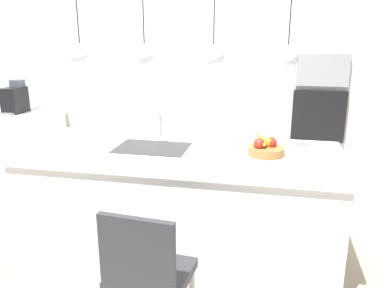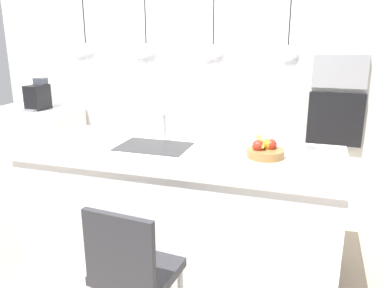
# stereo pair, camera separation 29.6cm
# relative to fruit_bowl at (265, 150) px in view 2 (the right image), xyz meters

# --- Properties ---
(floor) EXTENTS (6.60, 6.60, 0.00)m
(floor) POSITION_rel_fruit_bowl_xyz_m (-0.65, -0.00, -1.01)
(floor) COLOR tan
(floor) RESTS_ON ground
(back_wall) EXTENTS (6.00, 0.10, 2.60)m
(back_wall) POSITION_rel_fruit_bowl_xyz_m (-0.65, 1.65, 0.29)
(back_wall) COLOR silver
(back_wall) RESTS_ON ground
(kitchen_island) EXTENTS (2.46, 0.96, 0.95)m
(kitchen_island) POSITION_rel_fruit_bowl_xyz_m (-0.65, -0.00, -0.53)
(kitchen_island) COLOR white
(kitchen_island) RESTS_ON ground
(sink_basin) EXTENTS (0.56, 0.40, 0.02)m
(sink_basin) POSITION_rel_fruit_bowl_xyz_m (-0.87, -0.00, -0.06)
(sink_basin) COLOR #2D2D30
(sink_basin) RESTS_ON kitchen_island
(faucet) EXTENTS (0.02, 0.17, 0.22)m
(faucet) POSITION_rel_fruit_bowl_xyz_m (-0.87, 0.21, 0.09)
(faucet) COLOR silver
(faucet) RESTS_ON kitchen_island
(fruit_bowl) EXTENTS (0.27, 0.27, 0.16)m
(fruit_bowl) POSITION_rel_fruit_bowl_xyz_m (0.00, 0.00, 0.00)
(fruit_bowl) COLOR #9E6B38
(fruit_bowl) RESTS_ON kitchen_island
(side_counter) EXTENTS (1.10, 0.60, 0.89)m
(side_counter) POSITION_rel_fruit_bowl_xyz_m (-3.05, 1.28, -0.56)
(side_counter) COLOR white
(side_counter) RESTS_ON ground
(coffee_machine) EXTENTS (0.20, 0.35, 0.38)m
(coffee_machine) POSITION_rel_fruit_bowl_xyz_m (-2.98, 1.28, 0.05)
(coffee_machine) COLOR black
(coffee_machine) RESTS_ON side_counter
(microwave) EXTENTS (0.54, 0.08, 0.34)m
(microwave) POSITION_rel_fruit_bowl_xyz_m (0.53, 1.58, 0.43)
(microwave) COLOR #9E9EA3
(microwave) RESTS_ON back_wall
(oven) EXTENTS (0.56, 0.08, 0.56)m
(oven) POSITION_rel_fruit_bowl_xyz_m (0.53, 1.58, -0.07)
(oven) COLOR black
(oven) RESTS_ON back_wall
(chair_near) EXTENTS (0.50, 0.45, 0.89)m
(chair_near) POSITION_rel_fruit_bowl_xyz_m (-0.63, -0.93, -0.51)
(chair_near) COLOR #333338
(chair_near) RESTS_ON ground
(pendant_light_left) EXTENTS (0.16, 0.16, 0.76)m
(pendant_light_left) POSITION_rel_fruit_bowl_xyz_m (-1.42, -0.00, 0.66)
(pendant_light_left) COLOR silver
(pendant_light_center_left) EXTENTS (0.16, 0.16, 0.76)m
(pendant_light_center_left) POSITION_rel_fruit_bowl_xyz_m (-0.91, -0.00, 0.66)
(pendant_light_center_left) COLOR silver
(pendant_light_center_right) EXTENTS (0.16, 0.16, 0.76)m
(pendant_light_center_right) POSITION_rel_fruit_bowl_xyz_m (-0.40, -0.00, 0.66)
(pendant_light_center_right) COLOR silver
(pendant_light_right) EXTENTS (0.16, 0.16, 0.76)m
(pendant_light_right) POSITION_rel_fruit_bowl_xyz_m (0.11, -0.00, 0.66)
(pendant_light_right) COLOR silver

